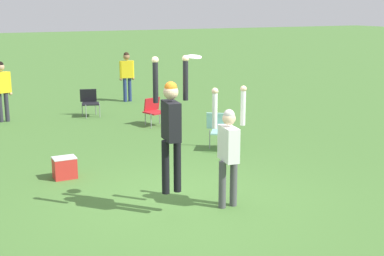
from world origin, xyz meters
TOP-DOWN VIEW (x-y plane):
  - ground_plane at (0.00, 0.00)m, footprint 120.00×120.00m
  - person_jumping at (-0.32, -0.35)m, footprint 0.60×0.47m
  - person_defending at (0.63, -0.48)m, footprint 0.62×0.49m
  - frisbee at (0.10, -0.28)m, footprint 0.24×0.24m
  - camping_chair_0 at (2.30, 2.72)m, footprint 0.74×0.81m
  - camping_chair_1 at (1.87, 5.71)m, footprint 0.63×0.66m
  - camping_chair_3 at (0.64, 7.71)m, footprint 0.60×0.64m
  - person_spectator_near at (2.48, 9.58)m, footprint 0.54×0.28m
  - person_spectator_far at (-1.76, 8.03)m, footprint 0.54×0.28m
  - cooler_box at (-1.42, 2.19)m, footprint 0.43×0.31m

SIDE VIEW (x-z plane):
  - ground_plane at x=0.00m, z-range 0.00..0.00m
  - cooler_box at x=-1.42m, z-range 0.00..0.42m
  - camping_chair_1 at x=1.87m, z-range 0.07..0.82m
  - camping_chair_3 at x=0.64m, z-range 0.07..0.87m
  - camping_chair_0 at x=2.30m, z-range 0.08..0.91m
  - person_spectator_near at x=2.48m, z-range 0.16..1.85m
  - person_spectator_far at x=-1.76m, z-range 0.17..1.88m
  - person_defending at x=0.63m, z-range 0.05..2.04m
  - person_jumping at x=-0.32m, z-range 0.43..2.57m
  - frisbee at x=0.10m, z-range 2.44..2.48m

